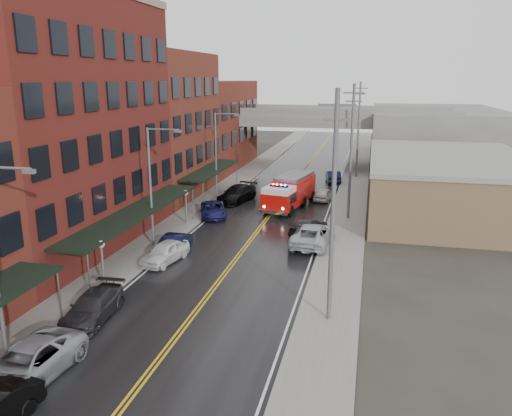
# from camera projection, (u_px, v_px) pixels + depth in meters

# --- Properties ---
(road) EXTENTS (11.00, 160.00, 0.02)m
(road) POSITION_uv_depth(u_px,v_px,m) (258.00, 230.00, 42.04)
(road) COLOR black
(road) RESTS_ON ground
(sidewalk_left) EXTENTS (3.00, 160.00, 0.15)m
(sidewalk_left) POSITION_uv_depth(u_px,v_px,m) (177.00, 224.00, 43.61)
(sidewalk_left) COLOR slate
(sidewalk_left) RESTS_ON ground
(sidewalk_right) EXTENTS (3.00, 160.00, 0.15)m
(sidewalk_right) POSITION_uv_depth(u_px,v_px,m) (346.00, 235.00, 40.43)
(sidewalk_right) COLOR slate
(sidewalk_right) RESTS_ON ground
(curb_left) EXTENTS (0.30, 160.00, 0.15)m
(curb_left) POSITION_uv_depth(u_px,v_px,m) (195.00, 225.00, 43.25)
(curb_left) COLOR gray
(curb_left) RESTS_ON ground
(curb_right) EXTENTS (0.30, 160.00, 0.15)m
(curb_right) POSITION_uv_depth(u_px,v_px,m) (326.00, 234.00, 40.79)
(curb_right) COLOR gray
(curb_right) RESTS_ON ground
(brick_building_b) EXTENTS (9.00, 20.00, 18.00)m
(brick_building_b) POSITION_uv_depth(u_px,v_px,m) (58.00, 127.00, 36.06)
(brick_building_b) COLOR #541716
(brick_building_b) RESTS_ON ground
(brick_building_c) EXTENTS (9.00, 15.00, 15.00)m
(brick_building_c) POSITION_uv_depth(u_px,v_px,m) (158.00, 126.00, 52.93)
(brick_building_c) COLOR maroon
(brick_building_c) RESTS_ON ground
(brick_building_far) EXTENTS (9.00, 20.00, 12.00)m
(brick_building_far) POSITION_uv_depth(u_px,v_px,m) (210.00, 125.00, 69.81)
(brick_building_far) COLOR #5F2419
(brick_building_far) RESTS_ON ground
(tan_building) EXTENTS (14.00, 22.00, 5.00)m
(tan_building) POSITION_uv_depth(u_px,v_px,m) (446.00, 186.00, 47.34)
(tan_building) COLOR brown
(tan_building) RESTS_ON ground
(right_far_block) EXTENTS (18.00, 30.00, 8.00)m
(right_far_block) POSITION_uv_depth(u_px,v_px,m) (434.00, 136.00, 74.80)
(right_far_block) COLOR slate
(right_far_block) RESTS_ON ground
(awning_1) EXTENTS (2.60, 18.00, 3.09)m
(awning_1) POSITION_uv_depth(u_px,v_px,m) (137.00, 212.00, 36.32)
(awning_1) COLOR black
(awning_1) RESTS_ON ground
(awning_2) EXTENTS (2.60, 13.00, 3.09)m
(awning_2) POSITION_uv_depth(u_px,v_px,m) (211.00, 170.00, 52.81)
(awning_2) COLOR black
(awning_2) RESTS_ON ground
(globe_lamp_1) EXTENTS (0.44, 0.44, 3.12)m
(globe_lamp_1) POSITION_uv_depth(u_px,v_px,m) (102.00, 254.00, 29.65)
(globe_lamp_1) COLOR #59595B
(globe_lamp_1) RESTS_ON ground
(globe_lamp_2) EXTENTS (0.44, 0.44, 3.12)m
(globe_lamp_2) POSITION_uv_depth(u_px,v_px,m) (186.00, 199.00, 42.85)
(globe_lamp_2) COLOR #59595B
(globe_lamp_2) RESTS_ON ground
(street_lamp_1) EXTENTS (2.64, 0.22, 9.00)m
(street_lamp_1) POSITION_uv_depth(u_px,v_px,m) (153.00, 180.00, 36.50)
(street_lamp_1) COLOR #59595B
(street_lamp_1) RESTS_ON ground
(street_lamp_2) EXTENTS (2.64, 0.22, 9.00)m
(street_lamp_2) POSITION_uv_depth(u_px,v_px,m) (218.00, 150.00, 51.58)
(street_lamp_2) COLOR #59595B
(street_lamp_2) RESTS_ON ground
(utility_pole_0) EXTENTS (1.80, 0.24, 12.00)m
(utility_pole_0) POSITION_uv_depth(u_px,v_px,m) (333.00, 206.00, 24.73)
(utility_pole_0) COLOR #59595B
(utility_pole_0) RESTS_ON ground
(utility_pole_1) EXTENTS (1.80, 0.24, 12.00)m
(utility_pole_1) POSITION_uv_depth(u_px,v_px,m) (351.00, 150.00, 43.58)
(utility_pole_1) COLOR #59595B
(utility_pole_1) RESTS_ON ground
(utility_pole_2) EXTENTS (1.80, 0.24, 12.00)m
(utility_pole_2) POSITION_uv_depth(u_px,v_px,m) (358.00, 128.00, 62.43)
(utility_pole_2) COLOR #59595B
(utility_pole_2) RESTS_ON ground
(overpass) EXTENTS (40.00, 10.00, 7.50)m
(overpass) POSITION_uv_depth(u_px,v_px,m) (308.00, 125.00, 70.68)
(overpass) COLOR slate
(overpass) RESTS_ON ground
(fire_truck) EXTENTS (4.63, 8.86, 3.10)m
(fire_truck) POSITION_uv_depth(u_px,v_px,m) (289.00, 191.00, 48.84)
(fire_truck) COLOR #BE0E08
(fire_truck) RESTS_ON ground
(parked_car_left_2) EXTENTS (2.98, 5.86, 1.58)m
(parked_car_left_2) POSITION_uv_depth(u_px,v_px,m) (26.00, 365.00, 20.90)
(parked_car_left_2) COLOR #929499
(parked_car_left_2) RESTS_ON ground
(parked_car_left_3) EXTENTS (2.36, 5.04, 1.42)m
(parked_car_left_3) POSITION_uv_depth(u_px,v_px,m) (93.00, 307.00, 26.37)
(parked_car_left_3) COLOR #232326
(parked_car_left_3) RESTS_ON ground
(parked_car_left_4) EXTENTS (2.56, 4.57, 1.47)m
(parked_car_left_4) POSITION_uv_depth(u_px,v_px,m) (165.00, 252.00, 34.57)
(parked_car_left_4) COLOR white
(parked_car_left_4) RESTS_ON ground
(parked_car_left_5) EXTENTS (1.73, 4.28, 1.38)m
(parked_car_left_5) POSITION_uv_depth(u_px,v_px,m) (172.00, 245.00, 36.12)
(parked_car_left_5) COLOR black
(parked_car_left_5) RESTS_ON ground
(parked_car_left_6) EXTENTS (3.74, 5.31, 1.34)m
(parked_car_left_6) POSITION_uv_depth(u_px,v_px,m) (213.00, 210.00, 45.97)
(parked_car_left_6) COLOR #14184E
(parked_car_left_6) RESTS_ON ground
(parked_car_left_7) EXTENTS (3.56, 6.12, 1.67)m
(parked_car_left_7) POSITION_uv_depth(u_px,v_px,m) (237.00, 194.00, 51.45)
(parked_car_left_7) COLOR black
(parked_car_left_7) RESTS_ON ground
(parked_car_right_0) EXTENTS (3.05, 6.15, 1.68)m
(parked_car_right_0) POSITION_uv_depth(u_px,v_px,m) (312.00, 234.00, 38.11)
(parked_car_right_0) COLOR #AFB3B7
(parked_car_right_0) RESTS_ON ground
(parked_car_right_1) EXTENTS (3.20, 5.04, 1.36)m
(parked_car_right_1) POSITION_uv_depth(u_px,v_px,m) (308.00, 226.00, 40.75)
(parked_car_right_1) COLOR black
(parked_car_right_1) RESTS_ON ground
(parked_car_right_2) EXTENTS (2.20, 4.10, 1.33)m
(parked_car_right_2) POSITION_uv_depth(u_px,v_px,m) (324.00, 194.00, 52.04)
(parked_car_right_2) COLOR silver
(parked_car_right_2) RESTS_ON ground
(parked_car_right_3) EXTENTS (2.29, 4.60, 1.45)m
(parked_car_right_3) POSITION_uv_depth(u_px,v_px,m) (333.00, 176.00, 61.10)
(parked_car_right_3) COLOR black
(parked_car_right_3) RESTS_ON ground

